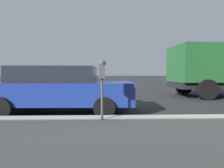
# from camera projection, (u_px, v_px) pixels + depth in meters

# --- Properties ---
(ground_plane) EXTENTS (220.00, 220.00, 0.00)m
(ground_plane) POSITION_uv_depth(u_px,v_px,m) (83.00, 106.00, 7.08)
(ground_plane) COLOR #2B2B2D
(parking_meter) EXTENTS (0.21, 0.19, 1.51)m
(parking_meter) POSITION_uv_depth(u_px,v_px,m) (102.00, 74.00, 4.35)
(parking_meter) COLOR #4C5156
(parking_meter) RESTS_ON sidewalk
(car_blue) EXTENTS (2.10, 4.88, 1.56)m
(car_blue) POSITION_uv_depth(u_px,v_px,m) (60.00, 88.00, 6.00)
(car_blue) COLOR navy
(car_blue) RESTS_ON ground_plane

